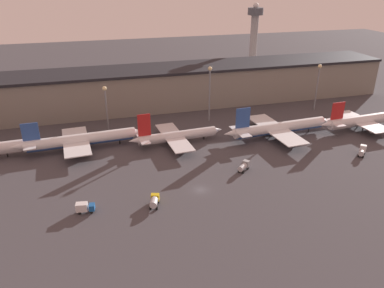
{
  "coord_description": "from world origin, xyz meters",
  "views": [
    {
      "loc": [
        -29.64,
        -94.33,
        60.56
      ],
      "look_at": [
        3.18,
        20.77,
        6.0
      ],
      "focal_mm": 35.0,
      "sensor_mm": 36.0,
      "label": 1
    }
  ],
  "objects_px": {
    "airplane_3": "(279,128)",
    "service_vehicle_4": "(362,151)",
    "service_vehicle_0": "(85,207)",
    "airplane_2": "(176,136)",
    "service_vehicle_1": "(244,166)",
    "airplane_1": "(80,140)",
    "service_vehicle_3": "(154,201)",
    "airplane_4": "(364,120)",
    "control_tower": "(254,36)"
  },
  "relations": [
    {
      "from": "airplane_4",
      "to": "service_vehicle_1",
      "type": "height_order",
      "value": "airplane_4"
    },
    {
      "from": "service_vehicle_3",
      "to": "service_vehicle_4",
      "type": "relative_size",
      "value": 1.03
    },
    {
      "from": "service_vehicle_3",
      "to": "service_vehicle_4",
      "type": "distance_m",
      "value": 80.03
    },
    {
      "from": "airplane_4",
      "to": "control_tower",
      "type": "height_order",
      "value": "control_tower"
    },
    {
      "from": "airplane_2",
      "to": "airplane_4",
      "type": "xyz_separation_m",
      "value": [
        80.56,
        -6.88,
        0.63
      ]
    },
    {
      "from": "service_vehicle_4",
      "to": "service_vehicle_3",
      "type": "bearing_deg",
      "value": 144.17
    },
    {
      "from": "service_vehicle_4",
      "to": "airplane_1",
      "type": "bearing_deg",
      "value": 116.96
    },
    {
      "from": "airplane_1",
      "to": "service_vehicle_3",
      "type": "xyz_separation_m",
      "value": [
        19.6,
        -45.32,
        -2.09
      ]
    },
    {
      "from": "airplane_2",
      "to": "service_vehicle_1",
      "type": "xyz_separation_m",
      "value": [
        16.52,
        -27.86,
        -1.54
      ]
    },
    {
      "from": "airplane_3",
      "to": "service_vehicle_1",
      "type": "bearing_deg",
      "value": -140.7
    },
    {
      "from": "airplane_2",
      "to": "service_vehicle_3",
      "type": "xyz_separation_m",
      "value": [
        -16.42,
        -40.51,
        -1.5
      ]
    },
    {
      "from": "airplane_2",
      "to": "control_tower",
      "type": "relative_size",
      "value": 0.84
    },
    {
      "from": "control_tower",
      "to": "service_vehicle_1",
      "type": "bearing_deg",
      "value": -115.27
    },
    {
      "from": "airplane_2",
      "to": "service_vehicle_4",
      "type": "height_order",
      "value": "airplane_2"
    },
    {
      "from": "service_vehicle_1",
      "to": "airplane_2",
      "type": "bearing_deg",
      "value": 80.28
    },
    {
      "from": "airplane_4",
      "to": "service_vehicle_0",
      "type": "distance_m",
      "value": 120.35
    },
    {
      "from": "airplane_1",
      "to": "service_vehicle_4",
      "type": "bearing_deg",
      "value": -22.22
    },
    {
      "from": "airplane_3",
      "to": "airplane_4",
      "type": "bearing_deg",
      "value": -6.53
    },
    {
      "from": "airplane_4",
      "to": "service_vehicle_4",
      "type": "height_order",
      "value": "airplane_4"
    },
    {
      "from": "airplane_3",
      "to": "service_vehicle_4",
      "type": "relative_size",
      "value": 9.18
    },
    {
      "from": "airplane_2",
      "to": "airplane_3",
      "type": "bearing_deg",
      "value": -10.0
    },
    {
      "from": "service_vehicle_1",
      "to": "airplane_1",
      "type": "bearing_deg",
      "value": 107.74
    },
    {
      "from": "service_vehicle_0",
      "to": "service_vehicle_4",
      "type": "bearing_deg",
      "value": 13.56
    },
    {
      "from": "service_vehicle_3",
      "to": "service_vehicle_4",
      "type": "bearing_deg",
      "value": -63.26
    },
    {
      "from": "airplane_3",
      "to": "control_tower",
      "type": "relative_size",
      "value": 1.08
    },
    {
      "from": "airplane_1",
      "to": "airplane_3",
      "type": "xyz_separation_m",
      "value": [
        77.52,
        -9.58,
        0.02
      ]
    },
    {
      "from": "airplane_2",
      "to": "service_vehicle_1",
      "type": "relative_size",
      "value": 7.17
    },
    {
      "from": "airplane_3",
      "to": "service_vehicle_4",
      "type": "xyz_separation_m",
      "value": [
        21.25,
        -24.02,
        -2.06
      ]
    },
    {
      "from": "service_vehicle_0",
      "to": "control_tower",
      "type": "distance_m",
      "value": 160.92
    },
    {
      "from": "airplane_3",
      "to": "service_vehicle_3",
      "type": "distance_m",
      "value": 68.09
    },
    {
      "from": "control_tower",
      "to": "service_vehicle_3",
      "type": "bearing_deg",
      "value": -124.69
    },
    {
      "from": "service_vehicle_0",
      "to": "service_vehicle_1",
      "type": "bearing_deg",
      "value": 19.41
    },
    {
      "from": "airplane_3",
      "to": "service_vehicle_3",
      "type": "height_order",
      "value": "airplane_3"
    },
    {
      "from": "airplane_3",
      "to": "service_vehicle_1",
      "type": "distance_m",
      "value": 34.08
    },
    {
      "from": "service_vehicle_4",
      "to": "control_tower",
      "type": "xyz_separation_m",
      "value": [
        5.62,
        110.77,
        24.57
      ]
    },
    {
      "from": "service_vehicle_1",
      "to": "airplane_3",
      "type": "bearing_deg",
      "value": 2.35
    },
    {
      "from": "airplane_1",
      "to": "service_vehicle_4",
      "type": "xyz_separation_m",
      "value": [
        98.77,
        -33.6,
        -2.04
      ]
    },
    {
      "from": "airplane_4",
      "to": "service_vehicle_1",
      "type": "distance_m",
      "value": 67.42
    },
    {
      "from": "airplane_2",
      "to": "airplane_3",
      "type": "height_order",
      "value": "airplane_3"
    },
    {
      "from": "airplane_2",
      "to": "service_vehicle_1",
      "type": "height_order",
      "value": "airplane_2"
    },
    {
      "from": "airplane_1",
      "to": "airplane_2",
      "type": "xyz_separation_m",
      "value": [
        36.02,
        -4.81,
        -0.59
      ]
    },
    {
      "from": "service_vehicle_0",
      "to": "service_vehicle_1",
      "type": "height_order",
      "value": "service_vehicle_0"
    },
    {
      "from": "airplane_1",
      "to": "airplane_4",
      "type": "distance_m",
      "value": 117.16
    },
    {
      "from": "airplane_3",
      "to": "service_vehicle_1",
      "type": "relative_size",
      "value": 9.25
    },
    {
      "from": "airplane_3",
      "to": "service_vehicle_0",
      "type": "bearing_deg",
      "value": -159.89
    },
    {
      "from": "service_vehicle_0",
      "to": "service_vehicle_4",
      "type": "relative_size",
      "value": 0.99
    },
    {
      "from": "airplane_1",
      "to": "airplane_3",
      "type": "relative_size",
      "value": 1.0
    },
    {
      "from": "airplane_2",
      "to": "airplane_3",
      "type": "relative_size",
      "value": 0.78
    },
    {
      "from": "control_tower",
      "to": "airplane_2",
      "type": "bearing_deg",
      "value": -129.83
    },
    {
      "from": "service_vehicle_3",
      "to": "control_tower",
      "type": "relative_size",
      "value": 0.12
    }
  ]
}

